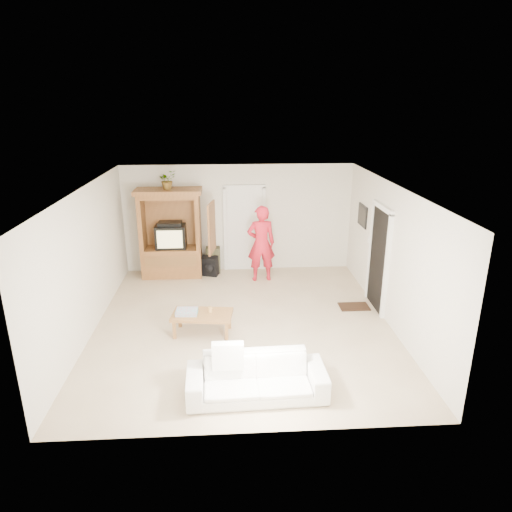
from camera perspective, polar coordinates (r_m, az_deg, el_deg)
The scene contains 19 objects.
floor at distance 8.75m, azimuth -1.63°, elevation -8.47°, with size 6.00×6.00×0.00m, color tan.
ceiling at distance 7.89m, azimuth -1.80°, elevation 8.53°, with size 6.00×6.00×0.00m, color white.
wall_back at distance 11.10m, azimuth -2.24°, elevation 4.72°, with size 5.50×5.50×0.00m, color silver.
wall_front at distance 5.49m, azimuth -0.62°, elevation -10.81°, with size 5.50×5.50×0.00m, color silver.
wall_left at distance 8.60m, azimuth -20.35°, elevation -0.76°, with size 6.00×6.00×0.00m, color silver.
wall_right at distance 8.75m, azimuth 16.59°, elevation -0.02°, with size 6.00×6.00×0.00m, color silver.
armoire at distance 10.96m, azimuth -10.44°, elevation 2.10°, with size 1.82×1.14×2.10m.
door_back at distance 11.15m, azimuth -1.44°, elevation 3.30°, with size 0.85×0.05×2.04m, color white.
doorway_right at distance 9.37m, azimuth 15.08°, elevation -0.45°, with size 0.05×0.90×2.04m, color black.
framed_picture at distance 10.39m, azimuth 13.18°, elevation 4.95°, with size 0.03×0.60×0.48m, color black.
doormat at distance 9.62m, azimuth 12.15°, elevation -6.19°, with size 0.60×0.40×0.02m, color #382316.
plant at distance 10.62m, azimuth -11.04°, elevation 9.32°, with size 0.38×0.33×0.43m, color #4C7238.
man at distance 10.50m, azimuth 0.65°, elevation 1.57°, with size 0.65×0.43×1.78m, color red.
sofa at distance 6.70m, azimuth 0.06°, elevation -14.95°, with size 1.98×0.77×0.58m, color silver.
coffee_table at distance 8.32m, azimuth -6.74°, elevation -7.45°, with size 1.13×0.71×0.40m.
towel at distance 8.30m, azimuth -8.65°, elevation -6.91°, with size 0.38×0.28×0.08m, color #DA4863.
candle at distance 8.31m, azimuth -5.75°, elevation -6.66°, with size 0.08×0.08×0.10m, color tan.
backpack_black at distance 11.00m, azimuth -5.79°, elevation -1.30°, with size 0.38×0.23×0.48m, color black, non-canonical shape.
backpack_olive at distance 11.17m, azimuth -5.37°, elevation -0.50°, with size 0.34×0.25×0.64m, color #47442B, non-canonical shape.
Camera 1 is at (-0.24, -7.76, 4.03)m, focal length 32.00 mm.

